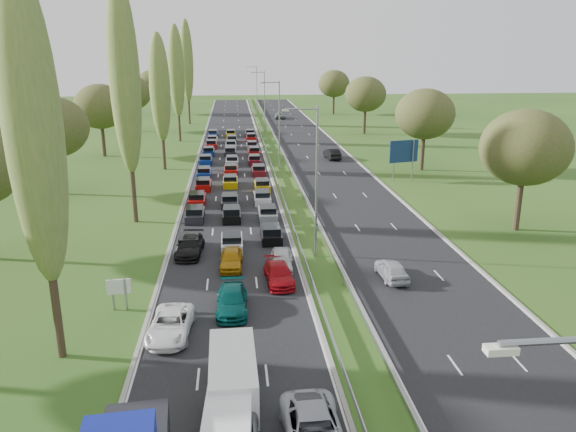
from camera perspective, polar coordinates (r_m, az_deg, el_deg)
name	(u,v)px	position (r m, az deg, el deg)	size (l,w,h in m)	color
ground	(278,166)	(81.12, -0.98, 5.15)	(260.00, 260.00, 0.00)	#254D18
near_carriageway	(231,163)	(83.32, -5.77, 5.37)	(10.50, 215.00, 0.04)	black
far_carriageway	(322,161)	(84.35, 3.48, 5.56)	(10.50, 215.00, 0.04)	black
central_reservation	(277,159)	(83.46, -1.12, 5.86)	(2.36, 215.00, 0.32)	gray
lamp_columns	(279,126)	(78.17, -0.88, 9.17)	(0.18, 140.18, 12.00)	gray
poplar_row	(148,83)	(68.21, -14.07, 13.00)	(2.80, 127.80, 22.44)	#2D2116
woodland_left	(43,132)	(65.61, -23.64, 7.85)	(8.00, 166.00, 11.10)	#2D2116
woodland_right	(448,122)	(71.32, 15.93, 9.19)	(8.00, 153.00, 11.10)	#2D2116
traffic_queue_fill	(231,167)	(78.48, -5.78, 5.00)	(9.09, 67.43, 0.80)	#B2B7BC
near_car_2	(170,325)	(33.93, -11.86, -10.74)	(2.31, 5.01, 1.39)	white
near_car_3	(190,246)	(46.35, -9.93, -3.02)	(1.99, 4.91, 1.42)	black
near_car_7	(232,300)	(36.33, -5.70, -8.54)	(1.95, 4.80, 1.39)	#044441
near_car_8	(231,259)	(43.16, -5.80, -4.34)	(1.69, 4.19, 1.43)	#AE760B
near_car_9	(312,423)	(25.69, 2.45, -20.23)	(1.44, 4.13, 1.36)	black
near_car_10	(314,431)	(25.12, 2.67, -21.00)	(2.50, 5.42, 1.51)	#A8AAB1
near_car_11	(279,274)	(40.28, -0.95, -5.89)	(1.87, 4.61, 1.34)	#9A0910
near_car_12	(281,260)	(42.62, -0.69, -4.50)	(1.74, 4.33, 1.47)	silver
far_car_0	(392,269)	(41.66, 10.49, -5.34)	(1.68, 4.17, 1.42)	#A3A6AD
far_car_1	(332,154)	(86.16, 4.51, 6.33)	(1.70, 4.89, 1.61)	black
far_car_2	(280,115)	(137.45, -0.82, 10.18)	(2.39, 5.18, 1.44)	gray
white_van_front	(229,416)	(25.60, -6.01, -19.59)	(1.94, 4.94, 1.99)	white
white_van_rear	(233,373)	(28.10, -5.62, -15.63)	(2.19, 5.58, 2.24)	white
info_sign	(119,290)	(37.61, -16.80, -7.21)	(1.50, 0.25, 2.10)	gray
direction_sign	(404,153)	(72.29, 11.68, 6.27)	(3.90, 1.08, 5.20)	gray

